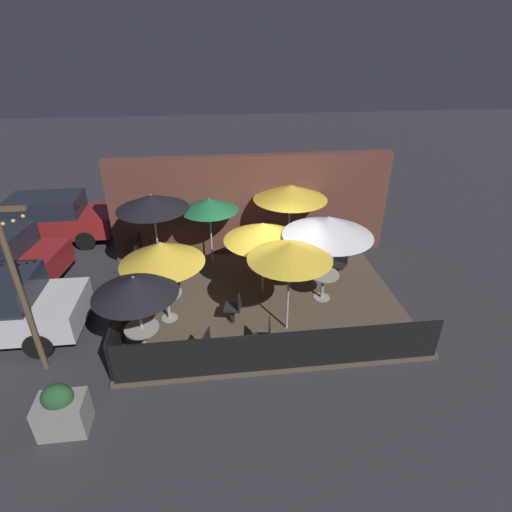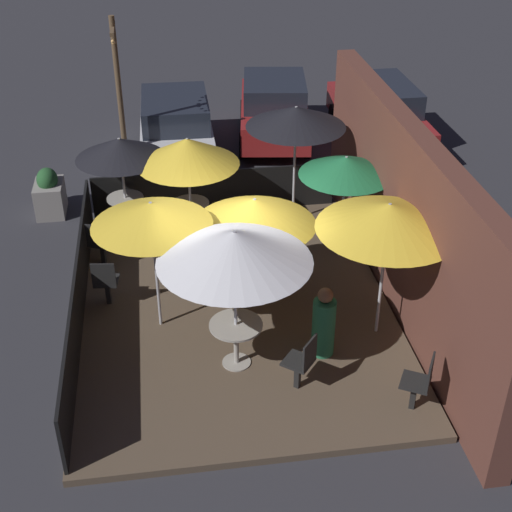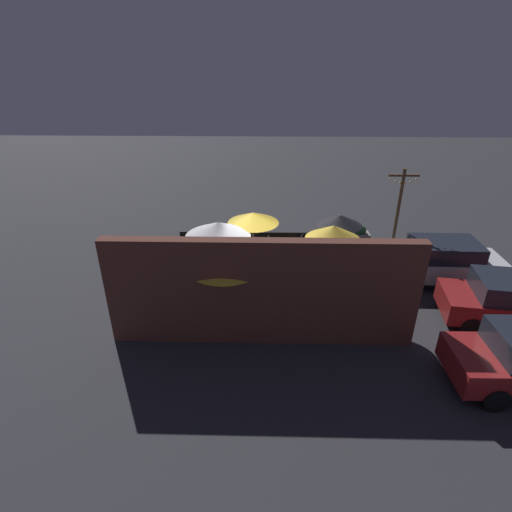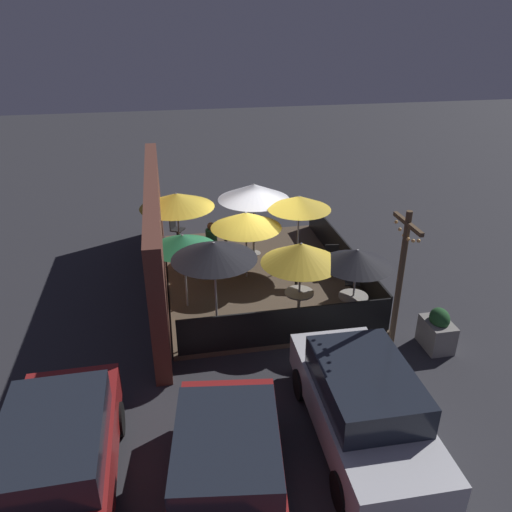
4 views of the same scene
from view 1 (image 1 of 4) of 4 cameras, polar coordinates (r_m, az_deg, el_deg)
The scene contains 25 objects.
ground_plane at distance 10.83m, azimuth 1.17°, elevation -6.56°, with size 60.00×60.00×0.00m, color #2D2D33.
patio_deck at distance 10.79m, azimuth 1.17°, elevation -6.30°, with size 7.03×5.30×0.12m.
building_wall at distance 12.58m, azimuth -0.59°, elevation 7.09°, with size 8.63×0.36×3.23m.
fence_front at distance 8.45m, azimuth 3.72°, elevation -13.41°, with size 6.83×0.05×0.95m.
fence_side_left at distance 10.64m, azimuth -17.70°, elevation -4.94°, with size 0.05×5.10×0.95m.
patio_umbrella_0 at distance 9.30m, azimuth -13.39°, elevation 0.47°, with size 1.97×1.97×2.11m.
patio_umbrella_1 at distance 9.89m, azimuth 10.27°, elevation 4.25°, with size 2.25×2.25×2.36m.
patio_umbrella_2 at distance 8.30m, azimuth -16.99°, elevation -4.07°, with size 1.73×1.73×2.02m.
patio_umbrella_3 at distance 11.90m, azimuth 4.94°, elevation 9.08°, with size 2.20×2.20×2.37m.
patio_umbrella_4 at distance 10.15m, azimuth 1.00°, elevation 3.51°, with size 2.03×2.03×2.04m.
patio_umbrella_5 at distance 8.64m, azimuth 4.89°, elevation 0.71°, with size 1.88×1.88×2.29m.
patio_umbrella_6 at distance 11.12m, azimuth -14.63°, elevation 7.49°, with size 1.96×1.96×2.48m.
patio_umbrella_7 at distance 11.73m, azimuth -6.70°, elevation 7.32°, with size 1.70×1.70×2.07m.
dining_table_0 at distance 9.94m, azimuth -12.58°, elevation -5.93°, with size 0.74×0.74×0.77m.
dining_table_1 at distance 10.60m, azimuth 9.57°, elevation -3.25°, with size 0.81×0.81×0.75m.
dining_table_2 at distance 9.00m, azimuth -15.87°, elevation -10.65°, with size 0.73×0.73×0.76m.
patio_chair_0 at distance 8.56m, azimuth -7.77°, elevation -12.81°, with size 0.52×0.52×0.92m.
patio_chair_1 at distance 11.55m, azimuth 11.78°, elevation -1.01°, with size 0.56×0.56×0.94m.
patio_chair_2 at distance 8.71m, azimuth 1.16°, elevation -11.58°, with size 0.45×0.45×0.92m.
patio_chair_3 at distance 13.05m, azimuth 12.52°, elevation 2.52°, with size 0.54×0.54×0.94m.
patio_chair_4 at distance 9.64m, azimuth -2.98°, elevation -7.16°, with size 0.48×0.48×0.91m.
patron_0 at distance 11.75m, azimuth 7.50°, elevation 0.07°, with size 0.38×0.38×1.22m.
planter_box at distance 8.31m, azimuth -26.02°, elevation -19.21°, with size 0.84×0.59×1.05m.
light_post at distance 8.83m, azimuth -30.95°, elevation -3.21°, with size 1.10×0.12×3.91m.
parked_car_2 at distance 15.37m, azimuth -27.51°, elevation 4.78°, with size 4.21×1.82×1.62m.
Camera 1 is at (-1.28, -8.74, 6.26)m, focal length 28.00 mm.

